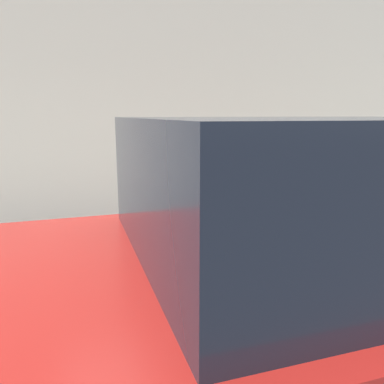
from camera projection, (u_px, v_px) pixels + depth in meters
The scene contains 4 objects.
ground_plane at pixel (256, 383), 2.50m from camera, with size 60.00×60.00×0.00m, color #47474C.
sidewalk at pixel (167, 259), 4.52m from camera, with size 24.00×2.80×0.11m.
building_facade at pixel (121, 10), 6.27m from camera, with size 24.00×0.30×6.95m.
parking_meter at pixel (192, 170), 3.18m from camera, with size 0.18×0.14×1.62m.
Camera 1 is at (-1.14, -1.92, 1.76)m, focal length 35.00 mm.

